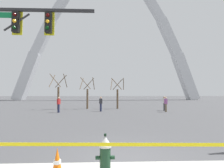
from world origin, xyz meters
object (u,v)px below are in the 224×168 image
object	(u,v)px
pedestrian_standing_center	(166,104)
traffic_signal_gantry	(9,44)
monument_arch	(107,38)
pedestrian_walking_right	(101,104)
pedestrian_near_trees	(164,103)
traffic_cone_by_hydrant	(57,164)
pedestrian_walking_left	(59,105)
fire_hydrant	(105,156)

from	to	relation	value
pedestrian_standing_center	traffic_signal_gantry	bearing A→B (deg)	-133.81
monument_arch	pedestrian_standing_center	distance (m)	39.01
pedestrian_walking_right	pedestrian_near_trees	xyz separation A→B (m)	(7.20, 0.66, 0.00)
traffic_cone_by_hydrant	pedestrian_near_trees	bearing A→B (deg)	64.03
monument_arch	pedestrian_walking_left	distance (m)	39.17
traffic_signal_gantry	pedestrian_walking_right	xyz separation A→B (m)	(3.66, 11.74, -3.25)
pedestrian_walking_right	pedestrian_near_trees	bearing A→B (deg)	5.22
traffic_signal_gantry	pedestrian_walking_left	size ratio (longest dim) A/B	3.77
traffic_signal_gantry	pedestrian_walking_right	distance (m)	12.72
traffic_cone_by_hydrant	pedestrian_standing_center	size ratio (longest dim) A/B	0.46
traffic_signal_gantry	pedestrian_standing_center	distance (m)	15.57
fire_hydrant	pedestrian_walking_left	distance (m)	14.89
pedestrian_walking_left	fire_hydrant	bearing A→B (deg)	-71.36
pedestrian_walking_right	pedestrian_standing_center	bearing A→B (deg)	-6.24
pedestrian_walking_left	pedestrian_standing_center	distance (m)	11.15
fire_hydrant	pedestrian_standing_center	xyz separation A→B (m)	(6.39, 14.37, 0.35)
traffic_signal_gantry	pedestrian_near_trees	distance (m)	16.79
traffic_cone_by_hydrant	pedestrian_walking_right	xyz separation A→B (m)	(0.59, 15.33, 0.46)
pedestrian_standing_center	pedestrian_walking_right	distance (m)	6.92
monument_arch	pedestrian_walking_right	distance (m)	37.92
pedestrian_walking_right	monument_arch	bearing A→B (deg)	88.22
traffic_signal_gantry	pedestrian_standing_center	size ratio (longest dim) A/B	3.77
traffic_cone_by_hydrant	pedestrian_walking_right	world-z (taller)	pedestrian_walking_right
traffic_cone_by_hydrant	pedestrian_near_trees	xyz separation A→B (m)	(7.79, 15.99, 0.46)
pedestrian_near_trees	monument_arch	bearing A→B (deg)	100.61
fire_hydrant	pedestrian_walking_right	size ratio (longest dim) A/B	0.62
traffic_signal_gantry	fire_hydrant	bearing A→B (deg)	-39.17
pedestrian_standing_center	pedestrian_walking_left	bearing A→B (deg)	-178.62
fire_hydrant	traffic_cone_by_hydrant	world-z (taller)	fire_hydrant
pedestrian_walking_left	pedestrian_walking_right	world-z (taller)	same
traffic_cone_by_hydrant	monument_arch	size ratio (longest dim) A/B	0.01
monument_arch	pedestrian_near_trees	size ratio (longest dim) A/B	34.33
traffic_signal_gantry	pedestrian_near_trees	size ratio (longest dim) A/B	3.77
traffic_cone_by_hydrant	pedestrian_walking_left	bearing A→B (deg)	104.39
monument_arch	pedestrian_walking_right	size ratio (longest dim) A/B	34.33
traffic_cone_by_hydrant	pedestrian_near_trees	world-z (taller)	pedestrian_near_trees
pedestrian_walking_left	pedestrian_near_trees	size ratio (longest dim) A/B	1.00
traffic_signal_gantry	pedestrian_walking_left	bearing A→B (deg)	93.25
fire_hydrant	pedestrian_walking_left	size ratio (longest dim) A/B	0.62
pedestrian_walking_left	pedestrian_walking_right	size ratio (longest dim) A/B	1.00
pedestrian_walking_right	pedestrian_near_trees	size ratio (longest dim) A/B	1.00
traffic_signal_gantry	pedestrian_standing_center	world-z (taller)	traffic_signal_gantry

